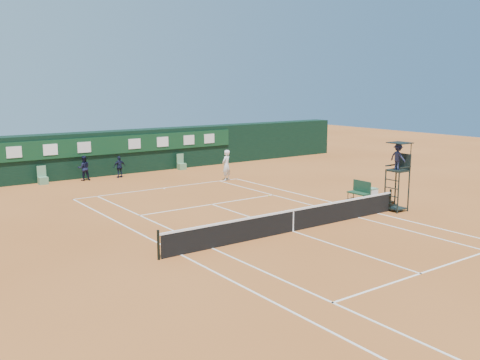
% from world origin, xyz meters
% --- Properties ---
extents(ground, '(90.00, 90.00, 0.00)m').
position_xyz_m(ground, '(0.00, 0.00, 0.00)').
color(ground, '#BF672D').
rests_on(ground, ground).
extents(court_lines, '(11.05, 23.85, 0.01)m').
position_xyz_m(court_lines, '(0.00, 0.00, 0.01)').
color(court_lines, silver).
rests_on(court_lines, ground).
extents(tennis_net, '(12.90, 0.10, 1.10)m').
position_xyz_m(tennis_net, '(0.00, 0.00, 0.51)').
color(tennis_net, black).
rests_on(tennis_net, ground).
extents(back_wall, '(40.00, 1.65, 3.00)m').
position_xyz_m(back_wall, '(0.00, 18.74, 1.51)').
color(back_wall, black).
rests_on(back_wall, ground).
extents(linesman_chair_left, '(0.55, 0.50, 1.15)m').
position_xyz_m(linesman_chair_left, '(-5.50, 17.48, 0.32)').
color(linesman_chair_left, '#5A8963').
rests_on(linesman_chair_left, ground).
extents(linesman_chair_right, '(0.55, 0.50, 1.15)m').
position_xyz_m(linesman_chair_right, '(4.50, 17.48, 0.32)').
color(linesman_chair_right, '#5A895E').
rests_on(linesman_chair_right, ground).
extents(umpire_chair, '(0.96, 0.95, 3.42)m').
position_xyz_m(umpire_chair, '(6.64, -0.17, 2.46)').
color(umpire_chair, black).
rests_on(umpire_chair, ground).
extents(player_bench, '(0.56, 1.20, 1.10)m').
position_xyz_m(player_bench, '(6.92, 2.42, 0.60)').
color(player_bench, '#193F27').
rests_on(player_bench, ground).
extents(tennis_bag, '(0.59, 0.87, 0.30)m').
position_xyz_m(tennis_bag, '(7.18, 0.77, 0.15)').
color(tennis_bag, black).
rests_on(tennis_bag, ground).
extents(cooler, '(0.57, 0.57, 0.65)m').
position_xyz_m(cooler, '(7.70, 2.34, 0.33)').
color(cooler, white).
rests_on(cooler, ground).
extents(tennis_ball, '(0.07, 0.07, 0.07)m').
position_xyz_m(tennis_ball, '(3.72, 6.24, 0.04)').
color(tennis_ball, yellow).
rests_on(tennis_ball, ground).
extents(player, '(0.87, 0.75, 2.01)m').
position_xyz_m(player, '(4.59, 11.77, 1.01)').
color(player, white).
rests_on(player, ground).
extents(ball_kid_left, '(0.89, 0.74, 1.63)m').
position_xyz_m(ball_kid_left, '(-2.92, 17.24, 0.82)').
color(ball_kid_left, black).
rests_on(ball_kid_left, ground).
extents(ball_kid_right, '(0.87, 0.39, 1.47)m').
position_xyz_m(ball_kid_right, '(-0.60, 16.88, 0.73)').
color(ball_kid_right, black).
rests_on(ball_kid_right, ground).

